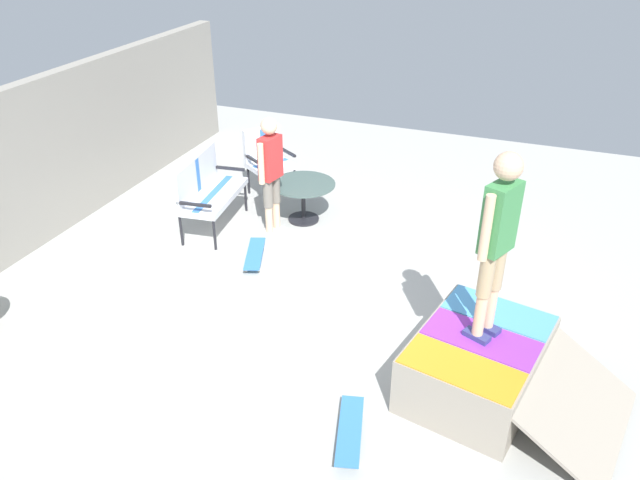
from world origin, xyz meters
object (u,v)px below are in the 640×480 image
Objects in this scene: skate_ramp at (481,365)px; patio_chair_near_house at (267,155)px; person_skater at (498,234)px; person_watching at (271,169)px; skateboard_spare at (350,431)px; patio_bench at (205,186)px; patio_table at (303,194)px; skateboard_by_bench at (255,254)px.

skate_ramp is 4.98m from patio_chair_near_house.
person_skater reaches higher than patio_chair_near_house.
person_watching is 3.89m from skateboard_spare.
patio_bench is 1.36m from patio_table.
skate_ramp is 1.60× the size of patio_bench.
person_watching is 1.99× the size of skateboard_spare.
patio_bench is at bearing 99.48° from person_watching.
person_watching is 1.14m from skateboard_by_bench.
skate_ramp is at bearing -131.53° from patio_chair_near_house.
person_skater is 2.08m from skateboard_spare.
skate_ramp is at bearing -147.08° from person_skater.
person_skater reaches higher than skateboard_by_bench.
person_watching is (0.15, -0.93, 0.33)m from patio_bench.
person_skater reaches higher than skate_ramp.
person_watching is (-0.50, 0.25, 0.55)m from patio_table.
patio_chair_near_house is at bearing -12.49° from patio_bench.
patio_table is at bearing 47.38° from skate_ramp.
skateboard_by_bench is 3.15m from skateboard_spare.
person_watching reaches higher than patio_table.
person_skater is at bearing -113.89° from skateboard_by_bench.
patio_chair_near_house is at bearing 28.15° from person_watching.
skate_ramp is 1.28× the size of person_watching.
person_watching is at bearing 56.04° from person_skater.
patio_chair_near_house reaches higher than skateboard_by_bench.
patio_table is 4.10m from skateboard_spare.
patio_bench is 4.31m from skateboard_spare.
skateboard_spare is (-4.29, -2.79, -0.53)m from patio_chair_near_house.
person_watching is at bearing 153.71° from patio_table.
patio_chair_near_house is 0.58× the size of person_skater.
patio_bench is at bearing 167.51° from patio_chair_near_house.
person_watching is (-1.18, -0.63, 0.34)m from patio_chair_near_house.
patio_table is at bearing -26.29° from person_watching.
patio_bench is at bearing 64.46° from person_skater.
patio_table is (0.65, -1.17, -0.21)m from patio_bench.
person_skater is at bearing -132.34° from patio_table.
skateboard_spare is at bearing 136.85° from skate_ramp.
patio_bench is 1.45× the size of patio_table.
skate_ramp is 1.38m from skateboard_spare.
patio_chair_near_house reaches higher than skate_ramp.
patio_table is at bearing -7.43° from skateboard_by_bench.
person_watching is at bearing -151.85° from patio_chair_near_house.
patio_bench is (1.96, 4.02, 0.32)m from skate_ramp.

